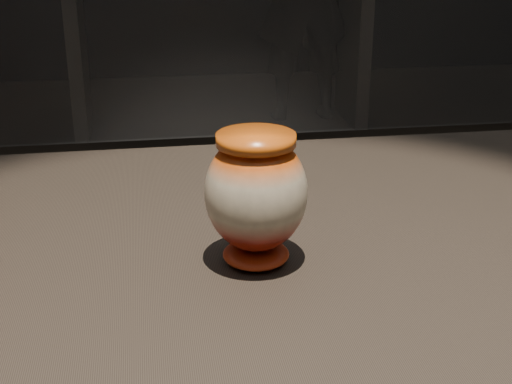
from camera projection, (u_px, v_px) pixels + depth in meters
main_vase at (256, 194)px, 0.81m from camera, size 0.15×0.15×0.16m
back_shelf at (219, 23)px, 4.30m from camera, size 2.00×0.60×0.90m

